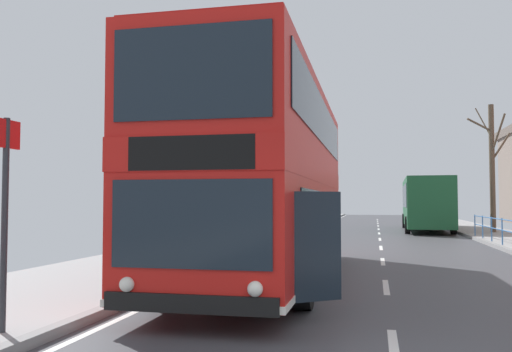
% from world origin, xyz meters
% --- Properties ---
extents(double_decker_bus_main, '(3.23, 11.08, 4.35)m').
position_xyz_m(double_decker_bus_main, '(-2.56, 7.97, 2.28)').
color(double_decker_bus_main, red).
rests_on(double_decker_bus_main, ground).
extents(background_bus_far_lane, '(2.88, 10.65, 3.12)m').
position_xyz_m(background_bus_far_lane, '(2.82, 30.04, 1.71)').
color(background_bus_far_lane, '#19512D').
rests_on(background_bus_far_lane, ground).
extents(bus_stop_sign_near, '(0.08, 0.44, 2.67)m').
position_xyz_m(bus_stop_sign_near, '(-4.72, 1.82, 1.78)').
color(bus_stop_sign_near, '#2D2D33').
rests_on(bus_stop_sign_near, ground).
extents(bare_tree_far_00, '(2.45, 2.34, 6.88)m').
position_xyz_m(bare_tree_far_00, '(5.99, 26.81, 3.85)').
color(bare_tree_far_00, brown).
rests_on(bare_tree_far_00, ground).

